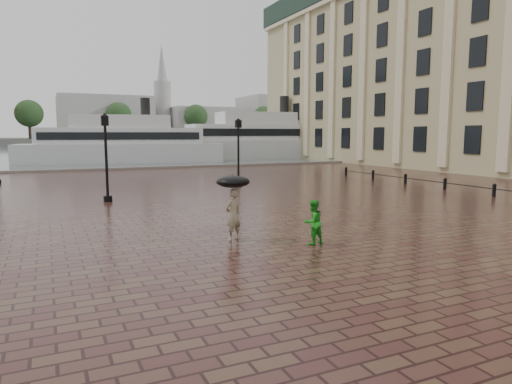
% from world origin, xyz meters
% --- Properties ---
extents(ground, '(300.00, 300.00, 0.00)m').
position_xyz_m(ground, '(0.00, 0.00, 0.00)').
color(ground, '#3C1D1B').
rests_on(ground, ground).
extents(harbour_water, '(240.00, 240.00, 0.00)m').
position_xyz_m(harbour_water, '(0.00, 92.00, 0.00)').
color(harbour_water, '#434D52').
rests_on(harbour_water, ground).
extents(quay_edge, '(80.00, 0.60, 0.30)m').
position_xyz_m(quay_edge, '(0.00, 32.00, 0.00)').
color(quay_edge, slate).
rests_on(quay_edge, ground).
extents(far_shore, '(300.00, 60.00, 2.00)m').
position_xyz_m(far_shore, '(0.00, 160.00, 1.00)').
color(far_shore, '#4C4C47').
rests_on(far_shore, ground).
extents(distant_skyline, '(102.50, 22.00, 33.00)m').
position_xyz_m(distant_skyline, '(48.14, 150.00, 9.45)').
color(distant_skyline, '#999691').
rests_on(distant_skyline, ground).
extents(far_trees, '(188.00, 8.00, 13.50)m').
position_xyz_m(far_trees, '(0.00, 138.00, 9.42)').
color(far_trees, '#2D2119').
rests_on(far_trees, ground).
extents(bollard_row, '(0.22, 21.22, 0.73)m').
position_xyz_m(bollard_row, '(14.00, 6.50, 0.40)').
color(bollard_row, black).
rests_on(bollard_row, ground).
extents(street_lamps, '(15.44, 12.44, 4.40)m').
position_xyz_m(street_lamps, '(-5.00, 15.33, 2.33)').
color(street_lamps, black).
rests_on(street_lamps, ground).
extents(adult_pedestrian, '(0.74, 0.63, 1.72)m').
position_xyz_m(adult_pedestrian, '(-3.30, -0.77, 0.86)').
color(adult_pedestrian, gray).
rests_on(adult_pedestrian, ground).
extents(child_pedestrian, '(0.77, 0.65, 1.43)m').
position_xyz_m(child_pedestrian, '(-1.22, -2.37, 0.71)').
color(child_pedestrian, '#1D9D1D').
rests_on(child_pedestrian, ground).
extents(ferry_near, '(24.53, 9.93, 7.84)m').
position_xyz_m(ferry_near, '(-0.32, 42.98, 2.36)').
color(ferry_near, silver).
rests_on(ferry_near, ground).
extents(ferry_far, '(27.50, 8.03, 8.92)m').
position_xyz_m(ferry_far, '(19.80, 45.13, 2.68)').
color(ferry_far, silver).
rests_on(ferry_far, ground).
extents(umbrella, '(1.10, 1.10, 1.15)m').
position_xyz_m(umbrella, '(-3.30, -0.77, 1.94)').
color(umbrella, black).
rests_on(umbrella, ground).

